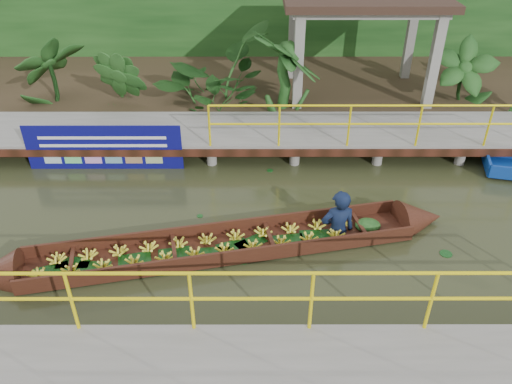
{
  "coord_description": "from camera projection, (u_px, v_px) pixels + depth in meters",
  "views": [
    {
      "loc": [
        0.05,
        -7.85,
        5.98
      ],
      "look_at": [
        0.07,
        0.5,
        0.6
      ],
      "focal_mm": 35.0,
      "sensor_mm": 36.0,
      "label": 1
    }
  ],
  "objects": [
    {
      "name": "far_dock",
      "position": [
        254.0,
        133.0,
        12.46
      ],
      "size": [
        16.0,
        2.06,
        1.66
      ],
      "color": "gray",
      "rests_on": "ground"
    },
    {
      "name": "pavilion",
      "position": [
        363.0,
        9.0,
        13.61
      ],
      "size": [
        4.4,
        3.0,
        3.0
      ],
      "color": "gray",
      "rests_on": "ground"
    },
    {
      "name": "blue_banner",
      "position": [
        104.0,
        148.0,
        11.61
      ],
      "size": [
        3.64,
        0.04,
        1.14
      ],
      "color": "#0C0C65",
      "rests_on": "ground"
    },
    {
      "name": "foliage_backdrop",
      "position": [
        254.0,
        8.0,
        17.16
      ],
      "size": [
        30.0,
        0.8,
        4.0
      ],
      "primitive_type": "cube",
      "color": "#123912",
      "rests_on": "ground"
    },
    {
      "name": "tropical_plants",
      "position": [
        276.0,
        68.0,
        13.48
      ],
      "size": [
        14.69,
        1.69,
        2.11
      ],
      "color": "#123912",
      "rests_on": "ground"
    },
    {
      "name": "ground",
      "position": [
        253.0,
        231.0,
        9.84
      ],
      "size": [
        80.0,
        80.0,
        0.0
      ],
      "primitive_type": "plane",
      "color": "#2A2E17",
      "rests_on": "ground"
    },
    {
      "name": "vendor_boat",
      "position": [
        247.0,
        235.0,
        9.25
      ],
      "size": [
        8.87,
        2.69,
        2.25
      ],
      "rotation": [
        0.0,
        0.0,
        0.21
      ],
      "color": "#35170E",
      "rests_on": "ground"
    },
    {
      "name": "land_strip",
      "position": [
        254.0,
        84.0,
        16.02
      ],
      "size": [
        30.0,
        8.0,
        0.45
      ],
      "primitive_type": "cube",
      "color": "#2F2617",
      "rests_on": "ground"
    }
  ]
}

